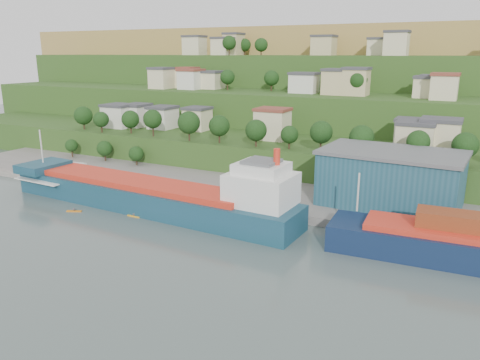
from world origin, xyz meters
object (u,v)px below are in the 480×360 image
Objects in this scene: caravan at (76,167)px; kayak_orange at (74,211)px; cargo_ship_near at (156,197)px; warehouse at (391,178)px.

caravan reaches higher than kayak_orange.
cargo_ship_near is 22.36× the size of kayak_orange.
warehouse is 91.06m from caravan.
kayak_orange is at bearing -53.19° from caravan.
warehouse reaches higher than kayak_orange.
warehouse is 73.94m from kayak_orange.
warehouse is 9.27× the size of kayak_orange.
cargo_ship_near is 44.00m from caravan.
caravan is 35.25m from kayak_orange.
caravan is (-90.58, -7.19, -5.90)m from warehouse.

